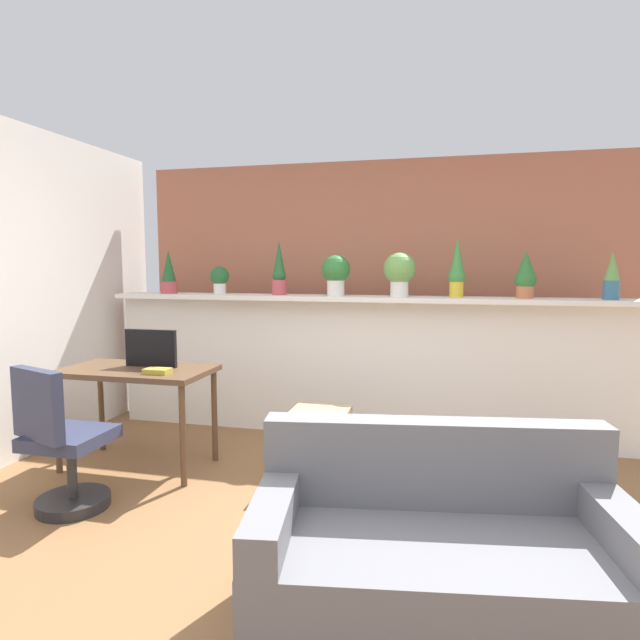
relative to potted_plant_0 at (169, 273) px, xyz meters
The scene contains 18 objects.
ground_plane 3.05m from the potted_plant_0, 46.09° to the right, with size 12.00×12.00×0.00m, color brown.
divider_wall 2.05m from the potted_plant_0, ahead, with size 4.66×0.16×1.20m, color white.
plant_shelf 1.88m from the potted_plant_0, ahead, with size 4.66×0.39×0.04m, color white.
brick_wall_behind 1.99m from the potted_plant_0, 19.31° to the left, with size 4.66×0.10×2.50m, color #AD664C.
potted_plant_0 is the anchor object (origin of this frame).
potted_plant_1 0.50m from the potted_plant_0, ahead, with size 0.18×0.18×0.25m.
potted_plant_2 1.08m from the potted_plant_0, ahead, with size 0.13×0.13×0.48m.
potted_plant_3 1.61m from the potted_plant_0, ahead, with size 0.25×0.25×0.36m.
potted_plant_4 2.15m from the potted_plant_0, ahead, with size 0.27×0.27×0.37m.
potted_plant_5 2.62m from the potted_plant_0, ahead, with size 0.14×0.14×0.49m.
potted_plant_6 3.16m from the potted_plant_0, ahead, with size 0.17×0.17×0.38m.
potted_plant_7 3.78m from the potted_plant_0, ahead, with size 0.12×0.12×0.38m.
desk 1.36m from the potted_plant_0, 73.08° to the right, with size 1.10×0.60×0.75m.
tv_monitor 1.21m from the potted_plant_0, 67.98° to the right, with size 0.41×0.04×0.28m, color black.
office_chair 2.14m from the potted_plant_0, 80.96° to the right, with size 0.50×0.51×0.91m.
side_cube_shelf 2.31m from the potted_plant_0, 30.96° to the right, with size 0.40×0.41×0.50m.
book_on_desk 1.50m from the potted_plant_0, 64.38° to the right, with size 0.18×0.11×0.04m, color gold.
couch 3.64m from the potted_plant_0, 42.37° to the right, with size 1.66×0.99×0.80m.
Camera 1 is at (0.70, -2.56, 1.51)m, focal length 29.76 mm.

